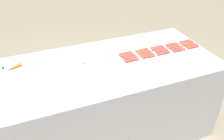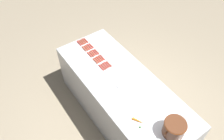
# 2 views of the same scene
# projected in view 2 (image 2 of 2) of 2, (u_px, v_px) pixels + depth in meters

# --- Properties ---
(ground_plane) EXTENTS (20.00, 20.00, 0.00)m
(ground_plane) POSITION_uv_depth(u_px,v_px,m) (121.00, 115.00, 3.91)
(ground_plane) COLOR gray
(griddle_counter) EXTENTS (0.94, 2.42, 0.89)m
(griddle_counter) POSITION_uv_depth(u_px,v_px,m) (121.00, 100.00, 3.59)
(griddle_counter) COLOR #ADAFB5
(griddle_counter) RESTS_ON ground_plane
(hot_dog_0) EXTENTS (0.03, 0.14, 0.03)m
(hot_dog_0) POSITION_uv_depth(u_px,v_px,m) (86.00, 40.00, 3.87)
(hot_dog_0) COLOR #B74A3C
(hot_dog_0) RESTS_ON griddle_counter
(hot_dog_1) EXTENTS (0.03, 0.14, 0.03)m
(hot_dog_1) POSITION_uv_depth(u_px,v_px,m) (91.00, 46.00, 3.78)
(hot_dog_1) COLOR #B94A3D
(hot_dog_1) RESTS_ON griddle_counter
(hot_dog_2) EXTENTS (0.03, 0.14, 0.03)m
(hot_dog_2) POSITION_uv_depth(u_px,v_px,m) (97.00, 52.00, 3.68)
(hot_dog_2) COLOR #AF4C3C
(hot_dog_2) RESTS_ON griddle_counter
(hot_dog_3) EXTENTS (0.03, 0.14, 0.03)m
(hot_dog_3) POSITION_uv_depth(u_px,v_px,m) (102.00, 57.00, 3.59)
(hot_dog_3) COLOR #B7473F
(hot_dog_3) RESTS_ON griddle_counter
(hot_dog_4) EXTENTS (0.03, 0.14, 0.03)m
(hot_dog_4) POSITION_uv_depth(u_px,v_px,m) (109.00, 64.00, 3.49)
(hot_dog_4) COLOR #B44A3C
(hot_dog_4) RESTS_ON griddle_counter
(hot_dog_5) EXTENTS (0.03, 0.14, 0.03)m
(hot_dog_5) POSITION_uv_depth(u_px,v_px,m) (84.00, 41.00, 3.86)
(hot_dog_5) COLOR #B55039
(hot_dog_5) RESTS_ON griddle_counter
(hot_dog_6) EXTENTS (0.04, 0.14, 0.03)m
(hot_dog_6) POSITION_uv_depth(u_px,v_px,m) (89.00, 46.00, 3.76)
(hot_dog_6) COLOR #B8493F
(hot_dog_6) RESTS_ON griddle_counter
(hot_dog_7) EXTENTS (0.03, 0.14, 0.03)m
(hot_dog_7) POSITION_uv_depth(u_px,v_px,m) (95.00, 52.00, 3.67)
(hot_dog_7) COLOR #B54640
(hot_dog_7) RESTS_ON griddle_counter
(hot_dog_8) EXTENTS (0.03, 0.14, 0.03)m
(hot_dog_8) POSITION_uv_depth(u_px,v_px,m) (101.00, 58.00, 3.57)
(hot_dog_8) COLOR #AF4E38
(hot_dog_8) RESTS_ON griddle_counter
(hot_dog_9) EXTENTS (0.03, 0.14, 0.03)m
(hot_dog_9) POSITION_uv_depth(u_px,v_px,m) (107.00, 65.00, 3.48)
(hot_dog_9) COLOR #B24B41
(hot_dog_9) RESTS_ON griddle_counter
(hot_dog_10) EXTENTS (0.03, 0.14, 0.03)m
(hot_dog_10) POSITION_uv_depth(u_px,v_px,m) (83.00, 42.00, 3.84)
(hot_dog_10) COLOR #AD533F
(hot_dog_10) RESTS_ON griddle_counter
(hot_dog_11) EXTENTS (0.03, 0.14, 0.03)m
(hot_dog_11) POSITION_uv_depth(u_px,v_px,m) (88.00, 47.00, 3.75)
(hot_dog_11) COLOR #AB503D
(hot_dog_11) RESTS_ON griddle_counter
(hot_dog_12) EXTENTS (0.03, 0.14, 0.03)m
(hot_dog_12) POSITION_uv_depth(u_px,v_px,m) (93.00, 53.00, 3.66)
(hot_dog_12) COLOR #B5533E
(hot_dog_12) RESTS_ON griddle_counter
(hot_dog_13) EXTENTS (0.03, 0.14, 0.03)m
(hot_dog_13) POSITION_uv_depth(u_px,v_px,m) (99.00, 59.00, 3.56)
(hot_dog_13) COLOR #B54638
(hot_dog_13) RESTS_ON griddle_counter
(hot_dog_14) EXTENTS (0.03, 0.14, 0.03)m
(hot_dog_14) POSITION_uv_depth(u_px,v_px,m) (105.00, 65.00, 3.47)
(hot_dog_14) COLOR #B0463C
(hot_dog_14) RESTS_ON griddle_counter
(hot_dog_15) EXTENTS (0.03, 0.14, 0.03)m
(hot_dog_15) POSITION_uv_depth(u_px,v_px,m) (81.00, 42.00, 3.83)
(hot_dog_15) COLOR #AA523C
(hot_dog_15) RESTS_ON griddle_counter
(hot_dog_16) EXTENTS (0.03, 0.14, 0.03)m
(hot_dog_16) POSITION_uv_depth(u_px,v_px,m) (86.00, 48.00, 3.74)
(hot_dog_16) COLOR #B64B39
(hot_dog_16) RESTS_ON griddle_counter
(hot_dog_17) EXTENTS (0.03, 0.14, 0.03)m
(hot_dog_17) POSITION_uv_depth(u_px,v_px,m) (91.00, 54.00, 3.64)
(hot_dog_17) COLOR #B14B3A
(hot_dog_17) RESTS_ON griddle_counter
(hot_dog_18) EXTENTS (0.03, 0.14, 0.03)m
(hot_dog_18) POSITION_uv_depth(u_px,v_px,m) (97.00, 60.00, 3.55)
(hot_dog_18) COLOR #B45340
(hot_dog_18) RESTS_ON griddle_counter
(hot_dog_19) EXTENTS (0.03, 0.14, 0.03)m
(hot_dog_19) POSITION_uv_depth(u_px,v_px,m) (103.00, 67.00, 3.45)
(hot_dog_19) COLOR #AB513E
(hot_dog_19) RESTS_ON griddle_counter
(hot_dog_20) EXTENTS (0.03, 0.14, 0.03)m
(hot_dog_20) POSITION_uv_depth(u_px,v_px,m) (79.00, 43.00, 3.82)
(hot_dog_20) COLOR #B0463E
(hot_dog_20) RESTS_ON griddle_counter
(hot_dog_21) EXTENTS (0.03, 0.14, 0.03)m
(hot_dog_21) POSITION_uv_depth(u_px,v_px,m) (84.00, 49.00, 3.72)
(hot_dog_21) COLOR #AC543B
(hot_dog_21) RESTS_ON griddle_counter
(hot_dog_22) EXTENTS (0.03, 0.14, 0.03)m
(hot_dog_22) POSITION_uv_depth(u_px,v_px,m) (89.00, 55.00, 3.63)
(hot_dog_22) COLOR #B84F40
(hot_dog_22) RESTS_ON griddle_counter
(hot_dog_23) EXTENTS (0.03, 0.14, 0.03)m
(hot_dog_23) POSITION_uv_depth(u_px,v_px,m) (95.00, 61.00, 3.53)
(hot_dog_23) COLOR #B6513A
(hot_dog_23) RESTS_ON griddle_counter
(hot_dog_24) EXTENTS (0.03, 0.14, 0.03)m
(hot_dog_24) POSITION_uv_depth(u_px,v_px,m) (101.00, 67.00, 3.44)
(hot_dog_24) COLOR #B6453C
(hot_dog_24) RESTS_ON griddle_counter
(bean_pot) EXTENTS (0.33, 0.27, 0.22)m
(bean_pot) POSITION_uv_depth(u_px,v_px,m) (174.00, 128.00, 2.64)
(bean_pot) COLOR #562D19
(bean_pot) RESTS_ON griddle_counter
(serving_spoon) EXTENTS (0.27, 0.13, 0.02)m
(serving_spoon) POSITION_uv_depth(u_px,v_px,m) (115.00, 87.00, 3.19)
(serving_spoon) COLOR #B7B7BC
(serving_spoon) RESTS_ON griddle_counter
(carrot) EXTENTS (0.11, 0.17, 0.03)m
(carrot) POSITION_uv_depth(u_px,v_px,m) (139.00, 121.00, 2.81)
(carrot) COLOR orange
(carrot) RESTS_ON griddle_counter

